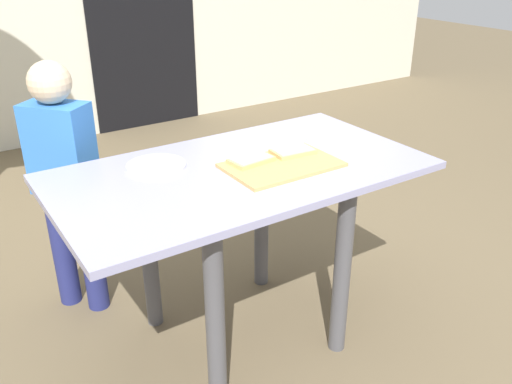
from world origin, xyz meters
TOP-DOWN VIEW (x-y plane):
  - ground_plane at (0.00, 0.00)m, footprint 16.00×16.00m
  - house_door at (0.78, 2.74)m, footprint 0.90×0.02m
  - dining_table at (0.00, 0.00)m, footprint 1.30×0.71m
  - cutting_board at (0.13, -0.07)m, footprint 0.39×0.25m
  - pizza_slice_far_left at (0.04, -0.00)m, footprint 0.16×0.11m
  - pizza_slice_far_right at (0.22, -0.01)m, footprint 0.16×0.11m
  - plate_white_right at (0.29, 0.17)m, footprint 0.21×0.21m
  - plate_white_left at (-0.24, 0.17)m, footprint 0.21×0.21m
  - child_left at (-0.47, 0.56)m, footprint 0.26×0.27m

SIDE VIEW (x-z plane):
  - ground_plane at x=0.00m, z-range 0.00..0.00m
  - dining_table at x=0.00m, z-range 0.24..0.97m
  - child_left at x=-0.47m, z-range 0.08..1.14m
  - plate_white_right at x=0.29m, z-range 0.73..0.74m
  - plate_white_left at x=-0.24m, z-range 0.73..0.74m
  - cutting_board at x=0.13m, z-range 0.73..0.75m
  - pizza_slice_far_left at x=0.04m, z-range 0.74..0.76m
  - pizza_slice_far_right at x=0.22m, z-range 0.74..0.76m
  - house_door at x=0.78m, z-range 0.00..2.00m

